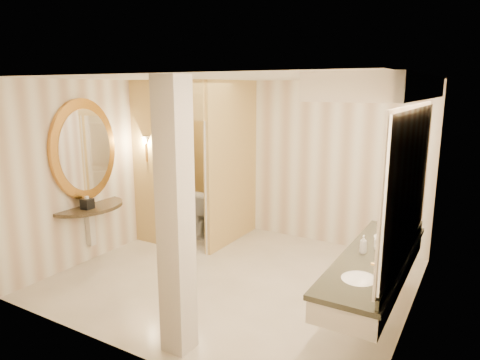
# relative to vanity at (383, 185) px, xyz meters

# --- Properties ---
(floor) EXTENTS (4.50, 4.50, 0.00)m
(floor) POSITION_rel_vanity_xyz_m (-1.98, 0.40, -1.63)
(floor) COLOR silver
(floor) RESTS_ON ground
(ceiling) EXTENTS (4.50, 4.50, 0.00)m
(ceiling) POSITION_rel_vanity_xyz_m (-1.98, 0.40, 1.07)
(ceiling) COLOR white
(ceiling) RESTS_ON wall_back
(wall_back) EXTENTS (4.50, 0.02, 2.70)m
(wall_back) POSITION_rel_vanity_xyz_m (-1.98, 2.40, -0.28)
(wall_back) COLOR white
(wall_back) RESTS_ON floor
(wall_front) EXTENTS (4.50, 0.02, 2.70)m
(wall_front) POSITION_rel_vanity_xyz_m (-1.98, -1.60, -0.28)
(wall_front) COLOR white
(wall_front) RESTS_ON floor
(wall_left) EXTENTS (0.02, 4.00, 2.70)m
(wall_left) POSITION_rel_vanity_xyz_m (-4.23, 0.40, -0.28)
(wall_left) COLOR white
(wall_left) RESTS_ON floor
(wall_right) EXTENTS (0.02, 4.00, 2.70)m
(wall_right) POSITION_rel_vanity_xyz_m (0.27, 0.40, -0.28)
(wall_right) COLOR white
(wall_right) RESTS_ON floor
(toilet_closet) EXTENTS (1.50, 1.55, 2.70)m
(toilet_closet) POSITION_rel_vanity_xyz_m (-3.10, 1.37, -0.24)
(toilet_closet) COLOR #E5C478
(toilet_closet) RESTS_ON floor
(wall_sconce) EXTENTS (0.14, 0.14, 0.42)m
(wall_sconce) POSITION_rel_vanity_xyz_m (-3.90, 0.83, 0.10)
(wall_sconce) COLOR gold
(wall_sconce) RESTS_ON toilet_closet
(vanity) EXTENTS (0.75, 2.54, 2.09)m
(vanity) POSITION_rel_vanity_xyz_m (0.00, 0.00, 0.00)
(vanity) COLOR beige
(vanity) RESTS_ON floor
(console_shelf) EXTENTS (1.14, 1.14, 2.02)m
(console_shelf) POSITION_rel_vanity_xyz_m (-4.19, -0.17, -0.28)
(console_shelf) COLOR black
(console_shelf) RESTS_ON floor
(pillar) EXTENTS (0.27, 0.27, 2.70)m
(pillar) POSITION_rel_vanity_xyz_m (-1.63, -1.27, -0.28)
(pillar) COLOR beige
(pillar) RESTS_ON floor
(tissue_box) EXTENTS (0.16, 0.16, 0.15)m
(tissue_box) POSITION_rel_vanity_xyz_m (-4.02, -0.31, -0.68)
(tissue_box) COLOR black
(tissue_box) RESTS_ON console_shelf
(toilet) EXTENTS (0.53, 0.85, 0.83)m
(toilet) POSITION_rel_vanity_xyz_m (-3.37, 1.71, -1.21)
(toilet) COLOR white
(toilet) RESTS_ON floor
(soap_bottle_a) EXTENTS (0.06, 0.06, 0.12)m
(soap_bottle_a) POSITION_rel_vanity_xyz_m (-0.08, 0.26, -0.69)
(soap_bottle_a) COLOR beige
(soap_bottle_a) RESTS_ON vanity
(soap_bottle_b) EXTENTS (0.10, 0.10, 0.12)m
(soap_bottle_b) POSITION_rel_vanity_xyz_m (-0.02, 0.13, -0.69)
(soap_bottle_b) COLOR silver
(soap_bottle_b) RESTS_ON vanity
(soap_bottle_c) EXTENTS (0.08, 0.08, 0.20)m
(soap_bottle_c) POSITION_rel_vanity_xyz_m (-0.16, -0.01, -0.65)
(soap_bottle_c) COLOR #C6B28C
(soap_bottle_c) RESTS_ON vanity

